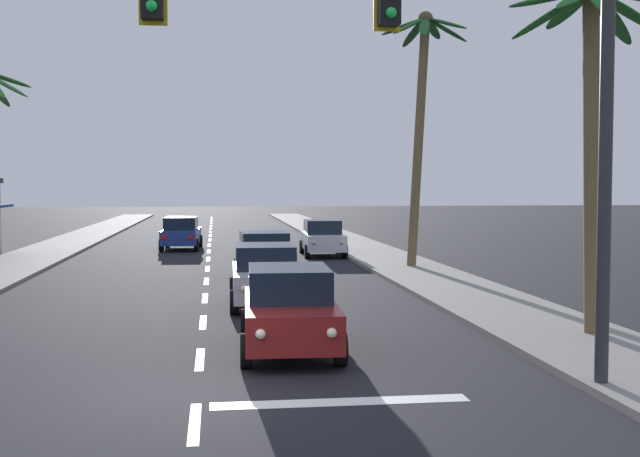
% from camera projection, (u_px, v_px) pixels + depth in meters
% --- Properties ---
extents(ground_plane, '(220.00, 220.00, 0.00)m').
position_uv_depth(ground_plane, '(197.00, 397.00, 12.58)').
color(ground_plane, black).
extents(sidewalk_right, '(3.20, 110.00, 0.14)m').
position_uv_depth(sidewalk_right, '(396.00, 263.00, 33.39)').
color(sidewalk_right, gray).
rests_on(sidewalk_right, ground).
extents(sidewalk_left, '(3.20, 110.00, 0.14)m').
position_uv_depth(sidewalk_left, '(7.00, 268.00, 31.35)').
color(sidewalk_left, gray).
rests_on(sidewalk_left, ground).
extents(lane_markings, '(4.28, 89.07, 0.01)m').
position_uv_depth(lane_markings, '(218.00, 266.00, 32.74)').
color(lane_markings, silver).
rests_on(lane_markings, ground).
extents(traffic_signal_mast, '(10.75, 0.41, 7.60)m').
position_uv_depth(traffic_signal_mast, '(407.00, 49.00, 12.24)').
color(traffic_signal_mast, '#2D2D33').
rests_on(traffic_signal_mast, ground).
extents(sedan_lead_at_stop_bar, '(2.07, 4.50, 1.68)m').
position_uv_depth(sedan_lead_at_stop_bar, '(289.00, 308.00, 16.04)').
color(sedan_lead_at_stop_bar, maroon).
rests_on(sedan_lead_at_stop_bar, ground).
extents(sedan_third_in_queue, '(2.01, 4.47, 1.68)m').
position_uv_depth(sedan_third_in_queue, '(265.00, 275.00, 22.03)').
color(sedan_third_in_queue, silver).
rests_on(sedan_third_in_queue, ground).
extents(sedan_fifth_in_queue, '(2.05, 4.49, 1.68)m').
position_uv_depth(sedan_fifth_in_queue, '(264.00, 255.00, 28.09)').
color(sedan_fifth_in_queue, '#4C515B').
rests_on(sedan_fifth_in_queue, ground).
extents(sedan_oncoming_far, '(2.11, 4.51, 1.68)m').
position_uv_depth(sedan_oncoming_far, '(181.00, 233.00, 41.13)').
color(sedan_oncoming_far, navy).
rests_on(sedan_oncoming_far, ground).
extents(sedan_parked_nearest_kerb, '(2.04, 4.49, 1.68)m').
position_uv_depth(sedan_parked_nearest_kerb, '(323.00, 238.00, 37.53)').
color(sedan_parked_nearest_kerb, silver).
rests_on(sedan_parked_nearest_kerb, ground).
extents(palm_right_nearest, '(3.61, 3.57, 7.72)m').
position_uv_depth(palm_right_nearest, '(591.00, 79.00, 16.97)').
color(palm_right_nearest, brown).
rests_on(palm_right_nearest, ground).
extents(palm_right_second, '(3.37, 3.32, 10.09)m').
position_uv_depth(palm_right_second, '(421.00, 95.00, 31.26)').
color(palm_right_second, brown).
rests_on(palm_right_second, ground).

